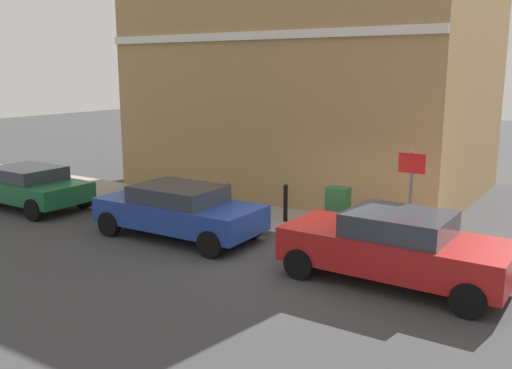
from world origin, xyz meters
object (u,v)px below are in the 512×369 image
(car_blue, at_px, (179,210))
(car_green, at_px, (26,186))
(street_sign, at_px, (411,187))
(bollard_near_cabinet, at_px, (286,202))
(bollard_far_kerb, at_px, (228,201))
(utility_cabinet, at_px, (338,211))
(car_red, at_px, (395,246))

(car_blue, distance_m, car_green, 6.07)
(street_sign, bearing_deg, car_green, 98.35)
(bollard_near_cabinet, distance_m, street_sign, 3.86)
(bollard_far_kerb, bearing_deg, street_sign, -90.08)
(car_blue, bearing_deg, utility_cabinet, -147.46)
(car_blue, bearing_deg, street_sign, -165.12)
(utility_cabinet, xyz_separation_m, bollard_far_kerb, (-0.68, 2.94, 0.02))
(car_blue, xyz_separation_m, bollard_near_cabinet, (2.33, -1.77, -0.02))
(bollard_far_kerb, bearing_deg, car_blue, 164.82)
(street_sign, bearing_deg, utility_cabinet, 71.60)
(bollard_near_cabinet, bearing_deg, car_red, -121.28)
(car_red, xyz_separation_m, utility_cabinet, (2.27, 2.30, -0.08))
(car_green, height_order, utility_cabinet, utility_cabinet)
(car_red, height_order, utility_cabinet, car_red)
(car_green, bearing_deg, utility_cabinet, -165.67)
(car_red, height_order, street_sign, street_sign)
(bollard_far_kerb, xyz_separation_m, street_sign, (-0.01, -5.00, 0.96))
(bollard_near_cabinet, xyz_separation_m, bollard_far_kerb, (-0.78, 1.35, 0.00))
(utility_cabinet, bearing_deg, bollard_near_cabinet, 86.40)
(car_green, distance_m, utility_cabinet, 9.72)
(car_red, distance_m, bollard_near_cabinet, 4.56)
(bollard_near_cabinet, xyz_separation_m, street_sign, (-0.79, -3.65, 0.96))
(car_red, bearing_deg, car_green, 1.27)
(utility_cabinet, bearing_deg, car_green, 104.13)
(car_red, bearing_deg, bollard_far_kerb, -16.10)
(utility_cabinet, distance_m, bollard_far_kerb, 3.02)
(car_blue, height_order, bollard_near_cabinet, car_blue)
(utility_cabinet, distance_m, bollard_near_cabinet, 1.59)
(car_green, bearing_deg, bollard_far_kerb, -165.16)
(car_red, height_order, bollard_near_cabinet, car_red)
(utility_cabinet, relative_size, bollard_near_cabinet, 1.11)
(car_red, height_order, car_blue, car_red)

